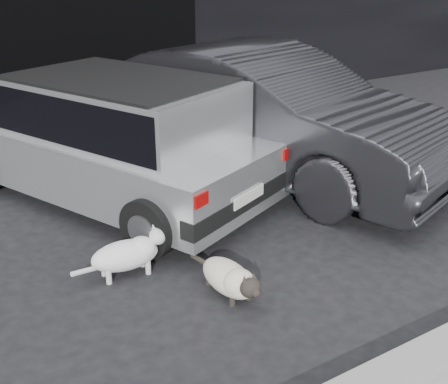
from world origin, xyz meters
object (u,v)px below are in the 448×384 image
second_car (264,113)px  cat_siamese (232,279)px  cat_white (130,253)px  silver_hatchback (114,133)px

second_car → cat_siamese: bearing=-148.2°
second_car → cat_white: bearing=-167.3°
second_car → cat_siamese: (-1.74, -2.03, -0.60)m
second_car → cat_white: size_ratio=5.33×
cat_white → silver_hatchback: bearing=166.1°
silver_hatchback → second_car: 1.76m
second_car → cat_siamese: second_car is taller
cat_siamese → silver_hatchback: bearing=-90.6°
silver_hatchback → second_car: (1.74, -0.23, 0.02)m
silver_hatchback → cat_siamese: size_ratio=4.43×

